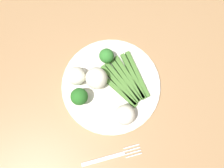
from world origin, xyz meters
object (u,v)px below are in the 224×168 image
(broccoli_back, at_px, (80,97))
(cauliflower_mid, at_px, (98,78))
(asparagus_bundle, at_px, (127,80))
(cauliflower_back_right, at_px, (78,78))
(dining_table, at_px, (110,88))
(broccoli_left, at_px, (107,56))
(fork, at_px, (114,156))
(plate, at_px, (112,85))
(cauliflower_front, at_px, (126,115))

(broccoli_back, relative_size, cauliflower_mid, 0.94)
(asparagus_bundle, bearing_deg, cauliflower_back_right, 55.21)
(dining_table, distance_m, cauliflower_mid, 0.17)
(broccoli_left, relative_size, fork, 0.31)
(plate, distance_m, broccoli_left, 0.09)
(broccoli_left, distance_m, cauliflower_mid, 0.07)
(broccoli_back, xyz_separation_m, cauliflower_mid, (-0.05, 0.05, -0.00))
(dining_table, distance_m, broccoli_left, 0.18)
(cauliflower_front, height_order, cauliflower_back_right, cauliflower_front)
(dining_table, distance_m, broccoli_back, 0.20)
(plate, height_order, broccoli_back, broccoli_back)
(cauliflower_back_right, xyz_separation_m, fork, (0.22, 0.09, -0.04))
(asparagus_bundle, relative_size, cauliflower_mid, 2.72)
(cauliflower_front, bearing_deg, broccoli_back, -115.34)
(dining_table, xyz_separation_m, fork, (0.22, -0.00, 0.13))
(broccoli_back, height_order, cauliflower_mid, cauliflower_mid)
(broccoli_left, bearing_deg, dining_table, 1.09)
(cauliflower_mid, bearing_deg, fork, 7.97)
(plate, height_order, cauliflower_mid, cauliflower_mid)
(dining_table, bearing_deg, broccoli_left, -178.91)
(broccoli_left, xyz_separation_m, cauliflower_front, (0.17, 0.04, -0.00))
(dining_table, xyz_separation_m, cauliflower_back_right, (0.00, -0.09, 0.17))
(asparagus_bundle, xyz_separation_m, broccoli_left, (-0.07, -0.05, 0.02))
(broccoli_left, distance_m, cauliflower_back_right, 0.10)
(fork, bearing_deg, cauliflower_back_right, 100.70)
(asparagus_bundle, xyz_separation_m, cauliflower_mid, (-0.01, -0.08, 0.02))
(cauliflower_front, height_order, fork, cauliflower_front)
(dining_table, height_order, fork, fork)
(asparagus_bundle, relative_size, cauliflower_front, 3.03)
(plate, relative_size, cauliflower_front, 5.18)
(broccoli_back, bearing_deg, fork, 25.79)
(cauliflower_back_right, bearing_deg, fork, 21.44)
(asparagus_bundle, bearing_deg, broccoli_back, 78.68)
(broccoli_back, height_order, cauliflower_back_right, broccoli_back)
(cauliflower_front, bearing_deg, cauliflower_mid, -146.34)
(fork, bearing_deg, dining_table, 78.68)
(broccoli_back, bearing_deg, cauliflower_back_right, -172.43)
(dining_table, relative_size, cauliflower_mid, 17.85)
(broccoli_left, bearing_deg, cauliflower_mid, -25.49)
(plate, distance_m, cauliflower_back_right, 0.10)
(asparagus_bundle, bearing_deg, cauliflower_mid, 56.57)
(cauliflower_mid, xyz_separation_m, cauliflower_back_right, (-0.01, -0.06, -0.00))
(fork, bearing_deg, broccoli_left, 79.00)
(broccoli_left, relative_size, cauliflower_front, 0.94)
(cauliflower_mid, height_order, fork, cauliflower_mid)
(dining_table, relative_size, broccoli_back, 19.05)
(dining_table, height_order, cauliflower_front, cauliflower_front)
(plate, height_order, asparagus_bundle, asparagus_bundle)
(broccoli_back, bearing_deg, cauliflower_front, 64.66)
(cauliflower_front, bearing_deg, plate, -161.41)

